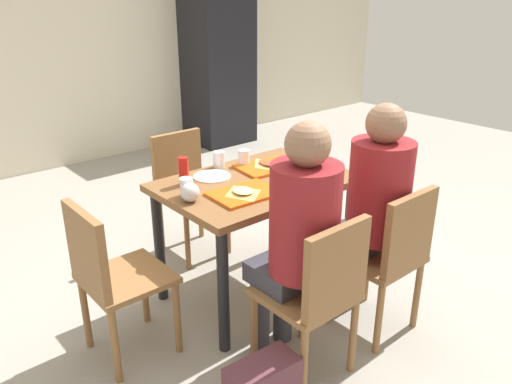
# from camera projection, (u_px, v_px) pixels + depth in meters

# --- Properties ---
(ground_plane) EXTENTS (10.00, 10.00, 0.02)m
(ground_plane) POSITION_uv_depth(u_px,v_px,m) (256.00, 292.00, 3.17)
(ground_plane) COLOR #9E998E
(back_wall) EXTENTS (10.00, 0.10, 2.80)m
(back_wall) POSITION_uv_depth(u_px,v_px,m) (43.00, 28.00, 4.90)
(back_wall) COLOR beige
(back_wall) RESTS_ON ground_plane
(main_table) EXTENTS (1.08, 0.74, 0.74)m
(main_table) POSITION_uv_depth(u_px,v_px,m) (256.00, 197.00, 2.93)
(main_table) COLOR brown
(main_table) RESTS_ON ground_plane
(chair_near_left) EXTENTS (0.40, 0.40, 0.84)m
(chair_near_left) POSITION_uv_depth(u_px,v_px,m) (319.00, 290.00, 2.28)
(chair_near_left) COLOR olive
(chair_near_left) RESTS_ON ground_plane
(chair_near_right) EXTENTS (0.40, 0.40, 0.84)m
(chair_near_right) POSITION_uv_depth(u_px,v_px,m) (390.00, 252.00, 2.61)
(chair_near_right) COLOR olive
(chair_near_right) RESTS_ON ground_plane
(chair_far_side) EXTENTS (0.40, 0.40, 0.84)m
(chair_far_side) POSITION_uv_depth(u_px,v_px,m) (186.00, 184.00, 3.51)
(chair_far_side) COLOR olive
(chair_far_side) RESTS_ON ground_plane
(chair_left_end) EXTENTS (0.40, 0.40, 0.84)m
(chair_left_end) POSITION_uv_depth(u_px,v_px,m) (110.00, 272.00, 2.42)
(chair_left_end) COLOR olive
(chair_left_end) RESTS_ON ground_plane
(person_in_red) EXTENTS (0.32, 0.42, 1.25)m
(person_in_red) POSITION_uv_depth(u_px,v_px,m) (299.00, 231.00, 2.29)
(person_in_red) COLOR #383842
(person_in_red) RESTS_ON ground_plane
(person_in_brown_jacket) EXTENTS (0.32, 0.42, 1.25)m
(person_in_brown_jacket) POSITION_uv_depth(u_px,v_px,m) (373.00, 200.00, 2.62)
(person_in_brown_jacket) COLOR #383842
(person_in_brown_jacket) RESTS_ON ground_plane
(tray_red_near) EXTENTS (0.37, 0.28, 0.02)m
(tray_red_near) POSITION_uv_depth(u_px,v_px,m) (245.00, 193.00, 2.68)
(tray_red_near) COLOR #D85914
(tray_red_near) RESTS_ON main_table
(tray_red_far) EXTENTS (0.39, 0.30, 0.02)m
(tray_red_far) POSITION_uv_depth(u_px,v_px,m) (268.00, 167.00, 3.08)
(tray_red_far) COLOR #D85914
(tray_red_far) RESTS_ON main_table
(paper_plate_center) EXTENTS (0.22, 0.22, 0.01)m
(paper_plate_center) POSITION_uv_depth(u_px,v_px,m) (212.00, 176.00, 2.93)
(paper_plate_center) COLOR white
(paper_plate_center) RESTS_ON main_table
(paper_plate_near_edge) EXTENTS (0.22, 0.22, 0.01)m
(paper_plate_near_edge) POSITION_uv_depth(u_px,v_px,m) (301.00, 183.00, 2.84)
(paper_plate_near_edge) COLOR white
(paper_plate_near_edge) RESTS_ON main_table
(pizza_slice_a) EXTENTS (0.19, 0.21, 0.02)m
(pizza_slice_a) POSITION_uv_depth(u_px,v_px,m) (243.00, 192.00, 2.65)
(pizza_slice_a) COLOR tan
(pizza_slice_a) RESTS_ON tray_red_near
(pizza_slice_b) EXTENTS (0.17, 0.22, 0.02)m
(pizza_slice_b) POSITION_uv_depth(u_px,v_px,m) (268.00, 163.00, 3.08)
(pizza_slice_b) COLOR #DBAD60
(pizza_slice_b) RESTS_ON tray_red_far
(plastic_cup_a) EXTENTS (0.07, 0.07, 0.10)m
(plastic_cup_a) POSITION_uv_depth(u_px,v_px,m) (219.00, 159.00, 3.07)
(plastic_cup_a) COLOR white
(plastic_cup_a) RESTS_ON main_table
(plastic_cup_b) EXTENTS (0.07, 0.07, 0.10)m
(plastic_cup_b) POSITION_uv_depth(u_px,v_px,m) (299.00, 186.00, 2.66)
(plastic_cup_b) COLOR white
(plastic_cup_b) RESTS_ON main_table
(plastic_cup_c) EXTENTS (0.07, 0.07, 0.10)m
(plastic_cup_c) POSITION_uv_depth(u_px,v_px,m) (186.00, 187.00, 2.65)
(plastic_cup_c) COLOR white
(plastic_cup_c) RESTS_ON main_table
(plastic_cup_d) EXTENTS (0.07, 0.07, 0.10)m
(plastic_cup_d) POSITION_uv_depth(u_px,v_px,m) (244.00, 158.00, 3.10)
(plastic_cup_d) COLOR white
(plastic_cup_d) RESTS_ON main_table
(soda_can) EXTENTS (0.07, 0.07, 0.12)m
(soda_can) POSITION_uv_depth(u_px,v_px,m) (310.00, 153.00, 3.15)
(soda_can) COLOR #B7BCC6
(soda_can) RESTS_ON main_table
(condiment_bottle) EXTENTS (0.06, 0.06, 0.16)m
(condiment_bottle) POSITION_uv_depth(u_px,v_px,m) (184.00, 171.00, 2.79)
(condiment_bottle) COLOR red
(condiment_bottle) RESTS_ON main_table
(foil_bundle) EXTENTS (0.10, 0.10, 0.10)m
(foil_bundle) POSITION_uv_depth(u_px,v_px,m) (190.00, 192.00, 2.58)
(foil_bundle) COLOR silver
(foil_bundle) RESTS_ON main_table
(drink_fridge) EXTENTS (0.70, 0.60, 1.90)m
(drink_fridge) POSITION_uv_depth(u_px,v_px,m) (218.00, 62.00, 5.93)
(drink_fridge) COLOR black
(drink_fridge) RESTS_ON ground_plane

